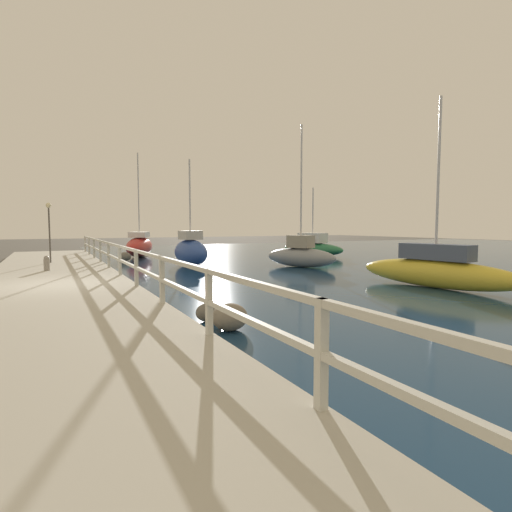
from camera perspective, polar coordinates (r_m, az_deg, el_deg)
ground_plane at (r=13.44m, az=-26.68°, el=-5.07°), size 120.00×120.00×0.00m
dock_walkway at (r=13.42m, az=-26.70°, el=-4.34°), size 4.38×36.00×0.34m
railing at (r=13.51m, az=-17.93°, el=-0.21°), size 0.10×32.50×1.06m
boulder_water_edge at (r=24.94m, az=-18.23°, el=-0.09°), size 0.72×0.65×0.54m
boulder_downstream at (r=8.82m, az=-6.83°, el=-8.00°), size 0.55×0.50×0.41m
boulder_near_dock at (r=8.04m, az=-3.77°, el=-8.70°), size 0.73×0.66×0.55m
mooring_bollard at (r=17.56m, az=-27.74°, el=-0.91°), size 0.21×0.21×0.58m
dock_lamp at (r=21.27m, az=-27.47°, el=4.62°), size 0.24×0.24×2.84m
sailboat_yellow at (r=14.72m, az=24.22°, el=-1.83°), size 1.66×5.88×6.31m
sailboat_green at (r=28.15m, az=8.07°, el=1.25°), size 3.01×5.09×4.73m
sailboat_blue at (r=21.14m, az=-9.35°, el=0.72°), size 1.48×3.36×5.51m
sailboat_red at (r=28.42m, az=-16.30°, el=1.43°), size 3.40×5.99×7.00m
sailboat_gray at (r=20.34m, az=6.39°, el=0.17°), size 2.73×4.06×7.09m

